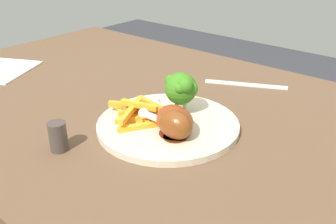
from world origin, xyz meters
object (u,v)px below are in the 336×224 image
at_px(dining_table, 159,149).
at_px(fork, 246,85).
at_px(chicken_drumstick_extra, 174,120).
at_px(pepper_shaker, 58,137).
at_px(chicken_drumstick_far, 178,121).
at_px(broccoli_floret_front, 181,89).
at_px(chicken_drumstick_near, 173,124).
at_px(carrot_fries_pile, 142,112).
at_px(dinner_plate, 168,125).

bearing_deg(dining_table, fork, -110.08).
bearing_deg(chicken_drumstick_extra, pepper_shaker, 50.83).
bearing_deg(chicken_drumstick_far, chicken_drumstick_extra, 57.94).
relative_size(dining_table, chicken_drumstick_far, 10.47).
bearing_deg(pepper_shaker, fork, -102.10).
distance_m(dining_table, pepper_shaker, 0.26).
height_order(broccoli_floret_front, fork, broccoli_floret_front).
distance_m(chicken_drumstick_near, fork, 0.31).
height_order(carrot_fries_pile, pepper_shaker, pepper_shaker).
xyz_separation_m(chicken_drumstick_near, fork, (0.03, -0.31, -0.03)).
xyz_separation_m(broccoli_floret_front, carrot_fries_pile, (0.04, 0.06, -0.04)).
distance_m(broccoli_floret_front, chicken_drumstick_near, 0.09).
distance_m(carrot_fries_pile, chicken_drumstick_far, 0.08).
distance_m(dining_table, fork, 0.26).
bearing_deg(carrot_fries_pile, chicken_drumstick_extra, 176.50).
xyz_separation_m(dinner_plate, chicken_drumstick_far, (-0.04, 0.02, 0.03)).
distance_m(broccoli_floret_front, fork, 0.24).
bearing_deg(pepper_shaker, carrot_fries_pile, -104.94).
distance_m(fork, pepper_shaker, 0.46).
height_order(dinner_plate, broccoli_floret_front, broccoli_floret_front).
bearing_deg(chicken_drumstick_extra, dining_table, -36.92).
xyz_separation_m(broccoli_floret_front, chicken_drumstick_extra, (-0.04, 0.07, -0.03)).
bearing_deg(chicken_drumstick_far, pepper_shaker, 51.09).
height_order(dinner_plate, pepper_shaker, pepper_shaker).
distance_m(chicken_drumstick_extra, fork, 0.30).
bearing_deg(dinner_plate, carrot_fries_pile, 22.65).
xyz_separation_m(fork, pepper_shaker, (0.10, 0.45, 0.02)).
bearing_deg(chicken_drumstick_near, chicken_drumstick_far, -77.97).
relative_size(dining_table, pepper_shaker, 25.50).
relative_size(dinner_plate, pepper_shaker, 5.18).
distance_m(chicken_drumstick_near, chicken_drumstick_extra, 0.01).
relative_size(chicken_drumstick_near, chicken_drumstick_extra, 0.82).
relative_size(broccoli_floret_front, fork, 0.43).
distance_m(dinner_plate, chicken_drumstick_far, 0.05).
relative_size(carrot_fries_pile, chicken_drumstick_far, 1.38).
bearing_deg(dining_table, chicken_drumstick_far, 146.18).
relative_size(chicken_drumstick_extra, fork, 0.73).
xyz_separation_m(dinner_plate, fork, (-0.01, -0.27, -0.00)).
bearing_deg(chicken_drumstick_far, dining_table, -33.82).
xyz_separation_m(carrot_fries_pile, chicken_drumstick_near, (-0.09, 0.02, 0.01)).
distance_m(dinner_plate, chicken_drumstick_extra, 0.05).
height_order(dining_table, dinner_plate, dinner_plate).
relative_size(dinner_plate, broccoli_floret_front, 3.22).
xyz_separation_m(dining_table, dinner_plate, (-0.07, 0.05, 0.11)).
bearing_deg(broccoli_floret_front, dinner_plate, 94.53).
bearing_deg(dining_table, dinner_plate, 142.93).
xyz_separation_m(chicken_drumstick_extra, pepper_shaker, (0.12, 0.15, -0.01)).
xyz_separation_m(dinner_plate, pepper_shaker, (0.09, 0.17, 0.02)).
xyz_separation_m(broccoli_floret_front, chicken_drumstick_far, (-0.04, 0.06, -0.03)).
bearing_deg(chicken_drumstick_far, dinner_plate, -26.68).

